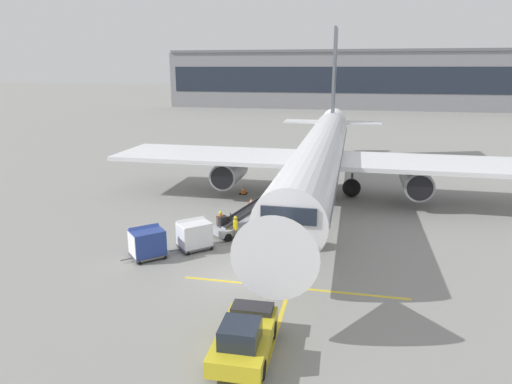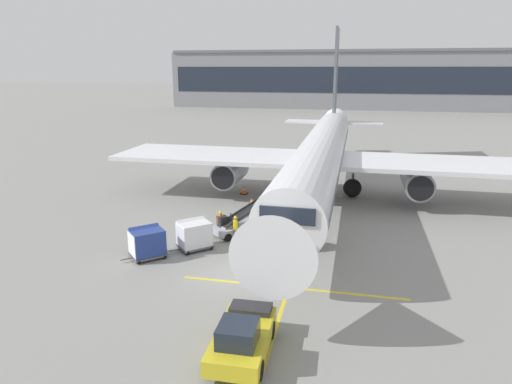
{
  "view_description": "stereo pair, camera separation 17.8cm",
  "coord_description": "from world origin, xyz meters",
  "px_view_note": "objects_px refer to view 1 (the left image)",
  "views": [
    {
      "loc": [
        5.81,
        -22.28,
        11.22
      ],
      "look_at": [
        -0.21,
        6.04,
        3.28
      ],
      "focal_mm": 31.9,
      "sensor_mm": 36.0,
      "label": 1
    },
    {
      "loc": [
        5.98,
        -22.24,
        11.22
      ],
      "look_at": [
        -0.21,
        6.04,
        3.28
      ],
      "focal_mm": 31.9,
      "sensor_mm": 36.0,
      "label": 2
    }
  ],
  "objects_px": {
    "safety_cone_wingtip": "(248,206)",
    "safety_cone_engine_keepout": "(251,202)",
    "baggage_cart_second": "(147,242)",
    "ground_crew_by_loader": "(236,227)",
    "pushback_tug": "(244,337)",
    "parked_airplane": "(320,154)",
    "ground_crew_by_carts": "(221,222)",
    "safety_cone_nose_mark": "(243,190)",
    "belt_loader": "(240,222)",
    "baggage_cart_lead": "(194,234)"
  },
  "relations": [
    {
      "from": "parked_airplane",
      "to": "pushback_tug",
      "type": "distance_m",
      "value": 24.02
    },
    {
      "from": "pushback_tug",
      "to": "ground_crew_by_carts",
      "type": "height_order",
      "value": "pushback_tug"
    },
    {
      "from": "belt_loader",
      "to": "safety_cone_nose_mark",
      "type": "xyz_separation_m",
      "value": [
        -2.21,
        10.19,
        -0.47
      ]
    },
    {
      "from": "ground_crew_by_carts",
      "to": "safety_cone_nose_mark",
      "type": "distance_m",
      "value": 10.82
    },
    {
      "from": "baggage_cart_lead",
      "to": "safety_cone_wingtip",
      "type": "bearing_deg",
      "value": 80.78
    },
    {
      "from": "parked_airplane",
      "to": "safety_cone_wingtip",
      "type": "relative_size",
      "value": 75.27
    },
    {
      "from": "parked_airplane",
      "to": "ground_crew_by_loader",
      "type": "relative_size",
      "value": 26.84
    },
    {
      "from": "belt_loader",
      "to": "pushback_tug",
      "type": "distance_m",
      "value": 13.94
    },
    {
      "from": "pushback_tug",
      "to": "ground_crew_by_loader",
      "type": "relative_size",
      "value": 2.55
    },
    {
      "from": "pushback_tug",
      "to": "ground_crew_by_loader",
      "type": "xyz_separation_m",
      "value": [
        -3.48,
        12.13,
        0.17
      ]
    },
    {
      "from": "ground_crew_by_loader",
      "to": "safety_cone_nose_mark",
      "type": "distance_m",
      "value": 11.78
    },
    {
      "from": "safety_cone_nose_mark",
      "to": "belt_loader",
      "type": "bearing_deg",
      "value": -77.78
    },
    {
      "from": "belt_loader",
      "to": "safety_cone_nose_mark",
      "type": "relative_size",
      "value": 6.36
    },
    {
      "from": "belt_loader",
      "to": "baggage_cart_second",
      "type": "xyz_separation_m",
      "value": [
        -4.5,
        -5.19,
        0.17
      ]
    },
    {
      "from": "safety_cone_wingtip",
      "to": "safety_cone_nose_mark",
      "type": "bearing_deg",
      "value": 107.67
    },
    {
      "from": "parked_airplane",
      "to": "safety_cone_engine_keepout",
      "type": "xyz_separation_m",
      "value": [
        -5.39,
        -3.48,
        -3.63
      ]
    },
    {
      "from": "safety_cone_wingtip",
      "to": "safety_cone_nose_mark",
      "type": "height_order",
      "value": "safety_cone_nose_mark"
    },
    {
      "from": "parked_airplane",
      "to": "ground_crew_by_loader",
      "type": "distance_m",
      "value": 12.9
    },
    {
      "from": "pushback_tug",
      "to": "safety_cone_nose_mark",
      "type": "relative_size",
      "value": 5.88
    },
    {
      "from": "belt_loader",
      "to": "baggage_cart_second",
      "type": "relative_size",
      "value": 1.88
    },
    {
      "from": "ground_crew_by_loader",
      "to": "safety_cone_engine_keepout",
      "type": "height_order",
      "value": "ground_crew_by_loader"
    },
    {
      "from": "baggage_cart_second",
      "to": "safety_cone_nose_mark",
      "type": "height_order",
      "value": "baggage_cart_second"
    },
    {
      "from": "parked_airplane",
      "to": "ground_crew_by_loader",
      "type": "bearing_deg",
      "value": -111.69
    },
    {
      "from": "safety_cone_engine_keepout",
      "to": "safety_cone_wingtip",
      "type": "bearing_deg",
      "value": -92.37
    },
    {
      "from": "parked_airplane",
      "to": "pushback_tug",
      "type": "height_order",
      "value": "parked_airplane"
    },
    {
      "from": "safety_cone_wingtip",
      "to": "safety_cone_nose_mark",
      "type": "xyz_separation_m",
      "value": [
        -1.46,
        4.58,
        0.07
      ]
    },
    {
      "from": "pushback_tug",
      "to": "safety_cone_engine_keepout",
      "type": "xyz_separation_m",
      "value": [
        -4.23,
        20.31,
        -0.52
      ]
    },
    {
      "from": "safety_cone_engine_keepout",
      "to": "baggage_cart_second",
      "type": "bearing_deg",
      "value": -107.55
    },
    {
      "from": "ground_crew_by_loader",
      "to": "safety_cone_engine_keepout",
      "type": "relative_size",
      "value": 2.73
    },
    {
      "from": "ground_crew_by_loader",
      "to": "safety_cone_wingtip",
      "type": "bearing_deg",
      "value": 96.53
    },
    {
      "from": "ground_crew_by_loader",
      "to": "safety_cone_wingtip",
      "type": "distance_m",
      "value": 7.04
    },
    {
      "from": "safety_cone_wingtip",
      "to": "baggage_cart_lead",
      "type": "bearing_deg",
      "value": -99.22
    },
    {
      "from": "ground_crew_by_carts",
      "to": "pushback_tug",
      "type": "bearing_deg",
      "value": -69.82
    },
    {
      "from": "belt_loader",
      "to": "safety_cone_wingtip",
      "type": "bearing_deg",
      "value": 97.6
    },
    {
      "from": "safety_cone_wingtip",
      "to": "safety_cone_engine_keepout",
      "type": "bearing_deg",
      "value": 87.63
    },
    {
      "from": "pushback_tug",
      "to": "safety_cone_wingtip",
      "type": "height_order",
      "value": "pushback_tug"
    },
    {
      "from": "safety_cone_wingtip",
      "to": "pushback_tug",
      "type": "bearing_deg",
      "value": -77.37
    },
    {
      "from": "baggage_cart_lead",
      "to": "pushback_tug",
      "type": "height_order",
      "value": "baggage_cart_lead"
    },
    {
      "from": "pushback_tug",
      "to": "ground_crew_by_loader",
      "type": "height_order",
      "value": "pushback_tug"
    },
    {
      "from": "belt_loader",
      "to": "parked_airplane",
      "type": "bearing_deg",
      "value": 65.55
    },
    {
      "from": "belt_loader",
      "to": "ground_crew_by_loader",
      "type": "relative_size",
      "value": 2.75
    },
    {
      "from": "belt_loader",
      "to": "ground_crew_by_loader",
      "type": "bearing_deg",
      "value": -87.91
    },
    {
      "from": "ground_crew_by_carts",
      "to": "safety_cone_engine_keepout",
      "type": "relative_size",
      "value": 2.73
    },
    {
      "from": "ground_crew_by_loader",
      "to": "safety_cone_engine_keepout",
      "type": "distance_m",
      "value": 8.25
    },
    {
      "from": "ground_crew_by_carts",
      "to": "safety_cone_engine_keepout",
      "type": "bearing_deg",
      "value": 85.98
    },
    {
      "from": "parked_airplane",
      "to": "ground_crew_by_loader",
      "type": "xyz_separation_m",
      "value": [
        -4.64,
        -11.67,
        -2.94
      ]
    },
    {
      "from": "baggage_cart_second",
      "to": "safety_cone_wingtip",
      "type": "bearing_deg",
      "value": 70.84
    },
    {
      "from": "safety_cone_wingtip",
      "to": "ground_crew_by_loader",
      "type": "bearing_deg",
      "value": -83.47
    },
    {
      "from": "baggage_cart_second",
      "to": "ground_crew_by_carts",
      "type": "distance_m",
      "value": 5.67
    },
    {
      "from": "baggage_cart_second",
      "to": "ground_crew_by_loader",
      "type": "bearing_deg",
      "value": 40.12
    }
  ]
}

